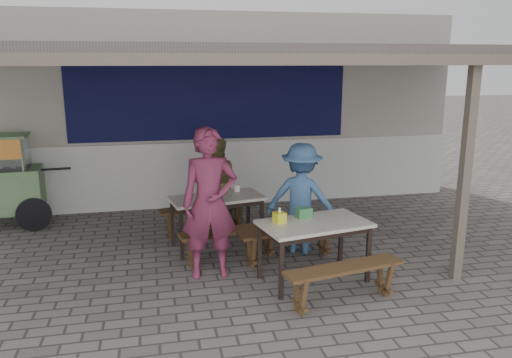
{
  "coord_description": "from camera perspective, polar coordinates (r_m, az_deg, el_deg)",
  "views": [
    {
      "loc": [
        -1.28,
        -6.04,
        2.63
      ],
      "look_at": [
        0.19,
        0.9,
        0.96
      ],
      "focal_mm": 35.0,
      "sensor_mm": 36.0,
      "label": 1
    }
  ],
  "objects": [
    {
      "name": "bench_right_wall",
      "position": [
        6.75,
        3.73,
        -6.62
      ],
      "size": [
        1.42,
        0.54,
        0.45
      ],
      "rotation": [
        0.0,
        0.0,
        0.19
      ],
      "color": "brown",
      "rests_on": "ground"
    },
    {
      "name": "patron_street_side",
      "position": [
        6.13,
        -5.3,
        -2.79
      ],
      "size": [
        0.7,
        0.47,
        1.88
      ],
      "primitive_type": "imported",
      "rotation": [
        0.0,
        0.0,
        -0.03
      ],
      "color": "maroon",
      "rests_on": "ground"
    },
    {
      "name": "bench_left_street",
      "position": [
        6.73,
        -2.85,
        -6.68
      ],
      "size": [
        1.43,
        0.54,
        0.45
      ],
      "rotation": [
        0.0,
        0.0,
        0.19
      ],
      "color": "brown",
      "rests_on": "ground"
    },
    {
      "name": "bench_left_wall",
      "position": [
        7.8,
        -5.86,
        -3.91
      ],
      "size": [
        1.43,
        0.54,
        0.45
      ],
      "rotation": [
        0.0,
        0.0,
        0.19
      ],
      "color": "brown",
      "rests_on": "ground"
    },
    {
      "name": "bench_right_street",
      "position": [
        5.66,
        10.03,
        -10.85
      ],
      "size": [
        1.42,
        0.54,
        0.45
      ],
      "rotation": [
        0.0,
        0.0,
        0.19
      ],
      "color": "brown",
      "rests_on": "ground"
    },
    {
      "name": "tissue_box",
      "position": [
        5.98,
        2.7,
        -4.41
      ],
      "size": [
        0.16,
        0.16,
        0.13
      ],
      "primitive_type": "cube",
      "rotation": [
        0.0,
        0.0,
        0.31
      ],
      "color": "yellow",
      "rests_on": "table_right"
    },
    {
      "name": "table_left",
      "position": [
        7.16,
        -4.51,
        -2.68
      ],
      "size": [
        1.4,
        0.88,
        0.75
      ],
      "rotation": [
        0.0,
        0.0,
        0.19
      ],
      "color": "white",
      "rests_on": "ground"
    },
    {
      "name": "condiment_bowl",
      "position": [
        7.08,
        -4.91,
        -1.98
      ],
      "size": [
        0.2,
        0.2,
        0.05
      ],
      "primitive_type": "imported",
      "rotation": [
        0.0,
        0.0,
        0.02
      ],
      "color": "white",
      "rests_on": "table_left"
    },
    {
      "name": "table_right",
      "position": [
        6.08,
        6.67,
        -5.62
      ],
      "size": [
        1.41,
        0.97,
        0.75
      ],
      "rotation": [
        0.0,
        0.0,
        0.19
      ],
      "color": "white",
      "rests_on": "ground"
    },
    {
      "name": "back_wall",
      "position": [
        9.75,
        -4.41,
        7.87
      ],
      "size": [
        9.0,
        1.28,
        3.5
      ],
      "color": "#B2ADA0",
      "rests_on": "ground"
    },
    {
      "name": "warung_roof",
      "position": [
        7.06,
        -1.42,
        13.96
      ],
      "size": [
        9.0,
        4.21,
        2.81
      ],
      "color": "#534C47",
      "rests_on": "ground"
    },
    {
      "name": "patron_right_table",
      "position": [
        6.97,
        5.22,
        -2.21
      ],
      "size": [
        1.15,
        0.99,
        1.55
      ],
      "primitive_type": "imported",
      "rotation": [
        0.0,
        0.0,
        2.63
      ],
      "color": "#3F6699",
      "rests_on": "ground"
    },
    {
      "name": "patron_wall_side",
      "position": [
        8.01,
        -4.58,
        -0.45
      ],
      "size": [
        0.74,
        0.59,
        1.47
      ],
      "primitive_type": "imported",
      "rotation": [
        0.0,
        0.0,
        3.18
      ],
      "color": "brown",
      "rests_on": "ground"
    },
    {
      "name": "ground",
      "position": [
        6.71,
        0.0,
        -9.79
      ],
      "size": [
        60.0,
        60.0,
        0.0
      ],
      "primitive_type": "plane",
      "color": "slate",
      "rests_on": "ground"
    },
    {
      "name": "donation_box",
      "position": [
        6.2,
        5.49,
        -3.84
      ],
      "size": [
        0.2,
        0.16,
        0.12
      ],
      "primitive_type": "cube",
      "rotation": [
        0.0,
        0.0,
        0.19
      ],
      "color": "#387F48",
      "rests_on": "table_right"
    },
    {
      "name": "condiment_jar",
      "position": [
        7.41,
        -2.17,
        -1.03
      ],
      "size": [
        0.09,
        0.09,
        0.1
      ],
      "primitive_type": "cylinder",
      "color": "white",
      "rests_on": "table_left"
    }
  ]
}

